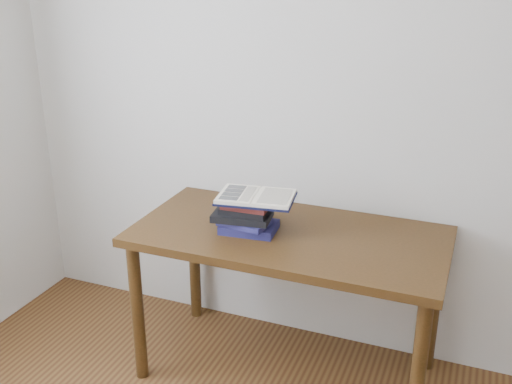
% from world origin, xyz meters
% --- Properties ---
extents(room_shell, '(3.54, 3.54, 2.62)m').
position_xyz_m(room_shell, '(-0.08, 0.01, 1.63)').
color(room_shell, beige).
rests_on(room_shell, ground).
extents(desk, '(1.41, 0.70, 0.75)m').
position_xyz_m(desk, '(-0.12, 1.38, 0.66)').
color(desk, '#412610').
rests_on(desk, ground).
extents(book_stack, '(0.29, 0.21, 0.15)m').
position_xyz_m(book_stack, '(-0.30, 1.32, 0.83)').
color(book_stack, '#191849').
rests_on(book_stack, desk).
extents(open_book, '(0.37, 0.28, 0.03)m').
position_xyz_m(open_book, '(-0.26, 1.34, 0.92)').
color(open_book, black).
rests_on(open_book, book_stack).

